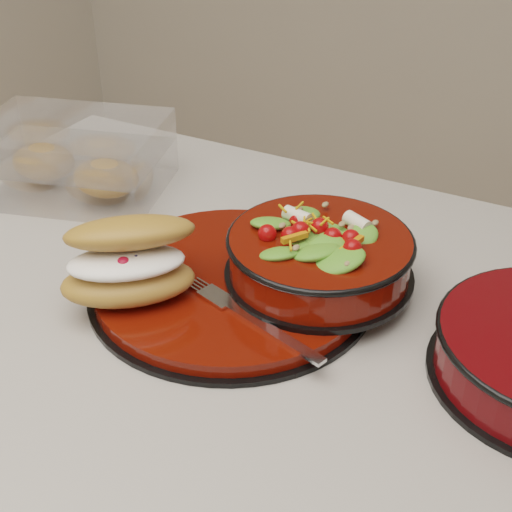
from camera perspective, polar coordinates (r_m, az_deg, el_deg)
The scene contains 5 objects.
dinner_plate at distance 0.79m, azimuth -1.95°, elevation -2.19°, with size 0.32×0.32×0.02m.
salad_bowl at distance 0.76m, azimuth 5.13°, elevation 0.45°, with size 0.21×0.21×0.09m.
croissant at distance 0.74m, azimuth -10.05°, elevation -0.45°, with size 0.16×0.16×0.08m.
fork at distance 0.71m, azimuth -0.10°, elevation -5.19°, with size 0.16×0.07×0.00m.
pastry_box at distance 1.02m, azimuth -14.45°, elevation 7.53°, with size 0.28×0.24×0.09m.
Camera 1 is at (0.18, -0.53, 1.36)m, focal length 50.00 mm.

